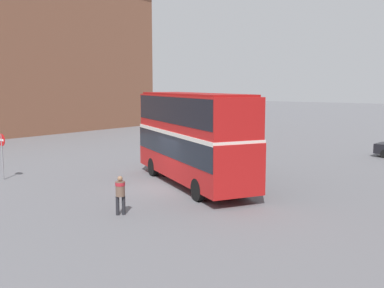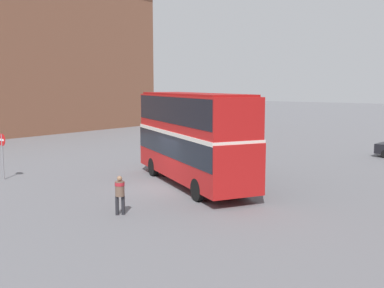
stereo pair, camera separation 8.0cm
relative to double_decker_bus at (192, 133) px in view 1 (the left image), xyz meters
name	(u,v)px [view 1 (the left image)]	position (x,y,z in m)	size (l,w,h in m)	color
ground_plane	(160,188)	(-0.79, -1.68, -2.75)	(240.00, 240.00, 0.00)	slate
building_row_left	(15,56)	(-31.48, 8.94, 5.64)	(9.69, 34.08, 16.76)	brown
double_decker_bus	(192,133)	(0.00, 0.00, 0.00)	(10.11, 7.03, 4.79)	red
pedestrian_foreground	(120,191)	(1.17, -6.18, -1.77)	(0.55, 0.55, 1.59)	#232328
parked_car_kerb_near	(172,135)	(-11.99, 12.41, -2.02)	(4.65, 2.32, 1.42)	slate
no_entry_sign	(2,149)	(-9.04, -5.44, -1.01)	(0.68, 0.08, 2.56)	gray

